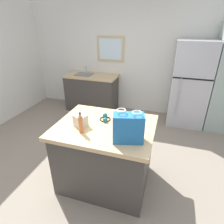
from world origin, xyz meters
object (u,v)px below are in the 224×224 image
(bottle, at_px, (81,124))
(small_box, at_px, (81,120))
(refrigerator, at_px, (190,85))
(shopping_bag, at_px, (128,128))
(ear_defenders, at_px, (105,118))
(kitchen_island, at_px, (105,154))

(bottle, bearing_deg, small_box, 117.93)
(refrigerator, height_order, shopping_bag, refrigerator)
(refrigerator, bearing_deg, bottle, -118.65)
(shopping_bag, distance_m, small_box, 0.67)
(bottle, bearing_deg, ear_defenders, 67.20)
(kitchen_island, height_order, small_box, small_box)
(kitchen_island, relative_size, small_box, 8.38)
(refrigerator, bearing_deg, kitchen_island, -117.02)
(ear_defenders, bearing_deg, kitchen_island, -71.49)
(small_box, distance_m, ear_defenders, 0.35)
(shopping_bag, height_order, small_box, shopping_bag)
(refrigerator, height_order, bottle, refrigerator)
(small_box, bearing_deg, ear_defenders, 45.98)
(small_box, bearing_deg, kitchen_island, 19.05)
(kitchen_island, xyz_separation_m, small_box, (-0.29, -0.10, 0.54))
(kitchen_island, relative_size, bottle, 4.74)
(shopping_bag, distance_m, ear_defenders, 0.58)
(refrigerator, relative_size, shopping_bag, 4.88)
(small_box, relative_size, bottle, 0.57)
(small_box, bearing_deg, bottle, -62.07)
(refrigerator, relative_size, small_box, 12.10)
(refrigerator, bearing_deg, shopping_bag, -107.51)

